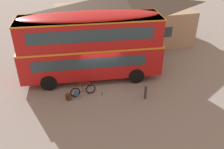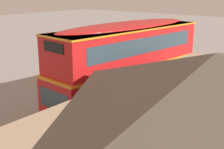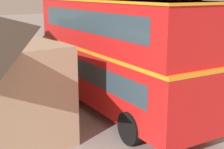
# 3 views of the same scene
# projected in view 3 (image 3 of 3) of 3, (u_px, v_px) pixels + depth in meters

# --- Properties ---
(ground_plane) EXTENTS (120.00, 120.00, 0.00)m
(ground_plane) POSITION_uv_depth(u_px,v_px,m) (120.00, 104.00, 14.47)
(ground_plane) COLOR gray
(double_decker_bus) EXTENTS (9.89, 3.33, 4.79)m
(double_decker_bus) POSITION_uv_depth(u_px,v_px,m) (114.00, 47.00, 13.11)
(double_decker_bus) COLOR black
(double_decker_bus) RESTS_ON ground
(touring_bicycle) EXTENTS (1.72, 0.60, 1.03)m
(touring_bicycle) POSITION_uv_depth(u_px,v_px,m) (167.00, 98.00, 14.05)
(touring_bicycle) COLOR black
(touring_bicycle) RESTS_ON ground
(backpack_on_ground) EXTENTS (0.35, 0.36, 0.50)m
(backpack_on_ground) POSITION_uv_depth(u_px,v_px,m) (188.00, 106.00, 13.50)
(backpack_on_ground) COLOR #592D19
(backpack_on_ground) RESTS_ON ground
(water_bottle_clear_plastic) EXTENTS (0.07, 0.07, 0.22)m
(water_bottle_clear_plastic) POSITION_uv_depth(u_px,v_px,m) (162.00, 95.00, 15.34)
(water_bottle_clear_plastic) COLOR silver
(water_bottle_clear_plastic) RESTS_ON ground
(water_bottle_green_metal) EXTENTS (0.08, 0.08, 0.26)m
(water_bottle_green_metal) POSITION_uv_depth(u_px,v_px,m) (152.00, 95.00, 15.27)
(water_bottle_green_metal) COLOR green
(water_bottle_green_metal) RESTS_ON ground
(kerb_bollard) EXTENTS (0.16, 0.16, 0.97)m
(kerb_bollard) POSITION_uv_depth(u_px,v_px,m) (133.00, 74.00, 17.80)
(kerb_bollard) COLOR #333338
(kerb_bollard) RESTS_ON ground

